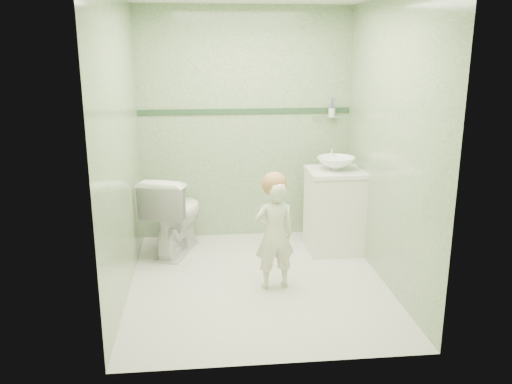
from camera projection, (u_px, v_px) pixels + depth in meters
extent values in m
plane|color=beige|center=(258.00, 282.00, 4.69)|extent=(2.50, 2.50, 0.00)
cube|color=gray|center=(245.00, 125.00, 5.57)|extent=(2.20, 0.04, 2.40)
cube|color=gray|center=(280.00, 186.00, 3.17)|extent=(2.20, 0.04, 2.40)
cube|color=gray|center=(121.00, 150.00, 4.26)|extent=(0.04, 2.50, 2.40)
cube|color=gray|center=(388.00, 145.00, 4.48)|extent=(0.04, 2.50, 2.40)
cube|color=#28462B|center=(245.00, 111.00, 5.52)|extent=(2.20, 0.02, 0.05)
cube|color=white|center=(334.00, 212.00, 5.34)|extent=(0.52, 0.50, 0.80)
cube|color=white|center=(336.00, 172.00, 5.23)|extent=(0.54, 0.52, 0.04)
imported|color=white|center=(336.00, 163.00, 5.21)|extent=(0.37, 0.37, 0.13)
cylinder|color=silver|center=(331.00, 154.00, 5.38)|extent=(0.03, 0.03, 0.18)
cylinder|color=silver|center=(333.00, 147.00, 5.31)|extent=(0.02, 0.12, 0.02)
cylinder|color=silver|center=(325.00, 117.00, 5.58)|extent=(0.26, 0.02, 0.02)
cylinder|color=silver|center=(332.00, 113.00, 5.56)|extent=(0.07, 0.07, 0.09)
cylinder|color=#393DC6|center=(331.00, 106.00, 5.53)|extent=(0.01, 0.01, 0.17)
cylinder|color=#BF5139|center=(333.00, 106.00, 5.55)|extent=(0.01, 0.01, 0.17)
cylinder|color=#6240A7|center=(333.00, 106.00, 5.53)|extent=(0.01, 0.01, 0.17)
imported|color=white|center=(175.00, 214.00, 5.28)|extent=(0.68, 0.89, 0.80)
imported|color=#EEE8CE|center=(274.00, 235.00, 4.48)|extent=(0.37, 0.27, 0.94)
sphere|color=#AC7147|center=(274.00, 184.00, 4.39)|extent=(0.21, 0.21, 0.21)
cylinder|color=#157F61|center=(289.00, 203.00, 4.29)|extent=(0.06, 0.14, 0.06)
cube|color=white|center=(280.00, 197.00, 4.31)|extent=(0.03, 0.03, 0.02)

